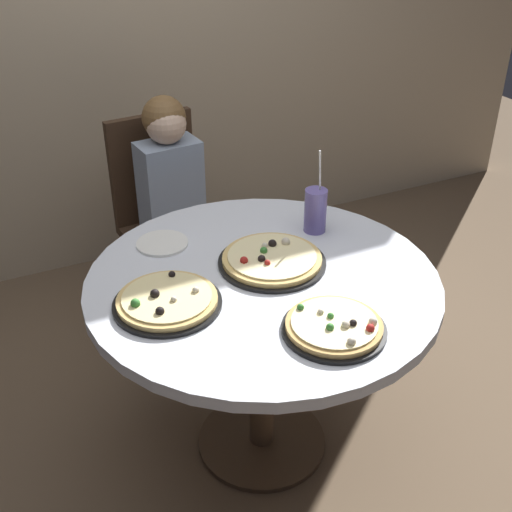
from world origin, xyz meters
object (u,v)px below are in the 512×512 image
diner_child (181,234)px  plate_small (162,243)px  pizza_pepperoni (334,327)px  chair_wooden (163,209)px  dining_table (263,304)px  pizza_veggie (272,260)px  soda_cup (315,210)px  pizza_cheese (167,301)px

diner_child → plate_small: diner_child is taller
pizza_pepperoni → chair_wooden: bearing=92.7°
chair_wooden → dining_table: bearing=-89.5°
diner_child → pizza_veggie: (0.05, -0.78, 0.28)m
diner_child → soda_cup: 0.79m
dining_table → chair_wooden: chair_wooden is taller
pizza_pepperoni → soda_cup: size_ratio=0.97×
pizza_cheese → pizza_pepperoni: 0.50m
pizza_cheese → pizza_pepperoni: bearing=-40.2°
diner_child → dining_table: bearing=-90.5°
pizza_cheese → pizza_veggie: bearing=10.9°
dining_table → chair_wooden: 1.02m
pizza_pepperoni → soda_cup: soda_cup is taller
chair_wooden → soda_cup: size_ratio=3.09×
pizza_pepperoni → soda_cup: (0.25, 0.54, 0.06)m
soda_cup → diner_child: bearing=115.0°
plate_small → pizza_veggie: bearing=-44.3°
chair_wooden → plate_small: 0.75m
dining_table → plate_small: bearing=123.8°
chair_wooden → pizza_pepperoni: bearing=-87.3°
pizza_veggie → chair_wooden: bearing=94.2°
diner_child → pizza_cheese: 0.96m
soda_cup → pizza_cheese: bearing=-161.4°
diner_child → plate_small: bearing=-114.9°
diner_child → plate_small: 0.61m
pizza_cheese → soda_cup: bearing=18.6°
dining_table → pizza_pepperoni: pizza_pepperoni is taller
chair_wooden → pizza_pepperoni: 1.38m
pizza_veggie → plate_small: size_ratio=1.99×
soda_cup → dining_table: bearing=-147.4°
pizza_veggie → plate_small: pizza_veggie is taller
dining_table → pizza_cheese: 0.35m
chair_wooden → soda_cup: bearing=-69.1°
diner_child → soda_cup: size_ratio=3.51×
dining_table → diner_child: (0.01, 0.83, -0.16)m
dining_table → pizza_veggie: size_ratio=3.18×
pizza_pepperoni → soda_cup: 0.60m
diner_child → pizza_cheese: diner_child is taller
chair_wooden → plate_small: size_ratio=5.28×
dining_table → pizza_veggie: pizza_veggie is taller
diner_child → pizza_pepperoni: (0.05, -1.18, 0.28)m
pizza_pepperoni → plate_small: 0.73m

